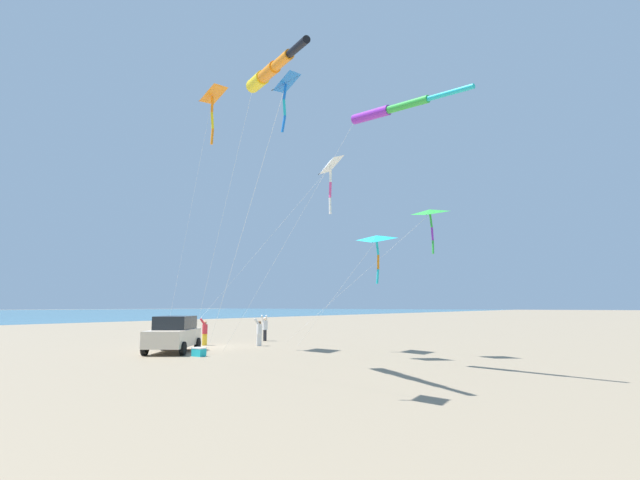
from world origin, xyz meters
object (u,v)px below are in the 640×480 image
object	(u,v)px
kite_delta_purple_drifting	(284,84)
kite_delta_rainbow_low_near	(212,95)
parked_car	(174,334)
kite_delta_green_low_center	(329,166)
person_adult_flyer	(186,328)
person_child_green_jacket	(265,327)
cooler_box	(199,352)
person_bystander_far	(205,331)
person_child_grey_jacket	(259,331)
kite_windsock_magenta_far_left	(390,110)
kite_delta_striped_overhead	(376,239)
kite_delta_black_fish_shape	(430,213)
kite_windsock_white_trailing	(268,73)

from	to	relation	value
kite_delta_purple_drifting	kite_delta_rainbow_low_near	world-z (taller)	kite_delta_rainbow_low_near
parked_car	kite_delta_green_low_center	world-z (taller)	kite_delta_green_low_center
person_adult_flyer	person_child_green_jacket	xyz separation A→B (m)	(3.16, 4.20, 0.04)
kite_delta_rainbow_low_near	cooler_box	bearing A→B (deg)	-47.56
cooler_box	person_bystander_far	distance (m)	6.77
person_child_grey_jacket	kite_delta_purple_drifting	bearing A→B (deg)	-47.86
cooler_box	kite_windsock_magenta_far_left	distance (m)	14.08
kite_delta_striped_overhead	kite_delta_rainbow_low_near	bearing A→B (deg)	-174.19
kite_delta_purple_drifting	kite_delta_black_fish_shape	size ratio (longest dim) A/B	0.75
kite_delta_purple_drifting	kite_delta_black_fish_shape	bearing A→B (deg)	91.60
person_child_green_jacket	kite_delta_purple_drifting	size ratio (longest dim) A/B	0.20
kite_windsock_white_trailing	kite_windsock_magenta_far_left	world-z (taller)	kite_windsock_white_trailing
kite_windsock_white_trailing	kite_delta_black_fish_shape	bearing A→B (deg)	72.28
person_adult_flyer	person_bystander_far	world-z (taller)	person_adult_flyer
person_child_grey_jacket	kite_delta_green_low_center	distance (m)	10.72
person_child_green_jacket	kite_delta_purple_drifting	xyz separation A→B (m)	(13.86, -16.14, 7.68)
kite_delta_striped_overhead	person_bystander_far	bearing A→B (deg)	174.46
person_bystander_far	kite_delta_rainbow_low_near	world-z (taller)	kite_delta_rainbow_low_near
parked_car	kite_delta_striped_overhead	xyz separation A→B (m)	(10.27, 2.96, 4.51)
person_bystander_far	kite_delta_purple_drifting	size ratio (longest dim) A/B	0.18
person_adult_flyer	kite_delta_purple_drifting	xyz separation A→B (m)	(17.02, -11.94, 7.72)
parked_car	kite_windsock_white_trailing	world-z (taller)	kite_windsock_white_trailing
parked_car	person_adult_flyer	xyz separation A→B (m)	(-4.62, 4.97, -0.03)
kite_delta_rainbow_low_near	kite_delta_green_low_center	bearing A→B (deg)	25.23
person_child_green_jacket	person_bystander_far	xyz separation A→B (m)	(-0.61, -5.01, -0.08)
kite_delta_striped_overhead	kite_windsock_white_trailing	bearing A→B (deg)	-99.19
parked_car	person_child_green_jacket	bearing A→B (deg)	99.04
kite_delta_rainbow_low_near	kite_windsock_magenta_far_left	xyz separation A→B (m)	(12.29, -2.09, -4.40)
person_adult_flyer	kite_delta_purple_drifting	distance (m)	22.18
person_child_grey_jacket	person_bystander_far	distance (m)	3.40
person_adult_flyer	person_child_grey_jacket	xyz separation A→B (m)	(5.62, 0.66, -0.03)
kite_windsock_magenta_far_left	kite_delta_green_low_center	bearing A→B (deg)	140.20
kite_delta_green_low_center	person_bystander_far	bearing A→B (deg)	-175.13
kite_windsock_white_trailing	kite_windsock_magenta_far_left	distance (m)	5.05
kite_delta_rainbow_low_near	kite_delta_black_fish_shape	xyz separation A→B (m)	(11.83, 3.28, -7.73)
cooler_box	kite_delta_striped_overhead	distance (m)	9.97
person_child_grey_jacket	person_child_green_jacket	bearing A→B (deg)	124.78
person_bystander_far	kite_delta_black_fish_shape	bearing A→B (deg)	4.30
kite_delta_purple_drifting	kite_delta_black_fish_shape	world-z (taller)	kite_delta_purple_drifting
person_child_grey_jacket	kite_delta_rainbow_low_near	size ratio (longest dim) A/B	0.11
person_adult_flyer	kite_delta_rainbow_low_near	xyz separation A→B (m)	(4.85, -3.03, 13.68)
person_child_green_jacket	kite_delta_rainbow_low_near	bearing A→B (deg)	-76.90
parked_car	person_bystander_far	world-z (taller)	parked_car
person_child_grey_jacket	kite_delta_black_fish_shape	world-z (taller)	kite_delta_black_fish_shape
person_child_grey_jacket	kite_delta_green_low_center	bearing A→B (deg)	-7.76
kite_delta_rainbow_low_near	kite_delta_black_fish_shape	bearing A→B (deg)	15.50
person_adult_flyer	kite_delta_green_low_center	distance (m)	14.39
kite_delta_green_low_center	kite_delta_striped_overhead	distance (m)	6.27
kite_delta_purple_drifting	kite_delta_rainbow_low_near	bearing A→B (deg)	143.81
person_child_green_jacket	person_bystander_far	size ratio (longest dim) A/B	1.09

